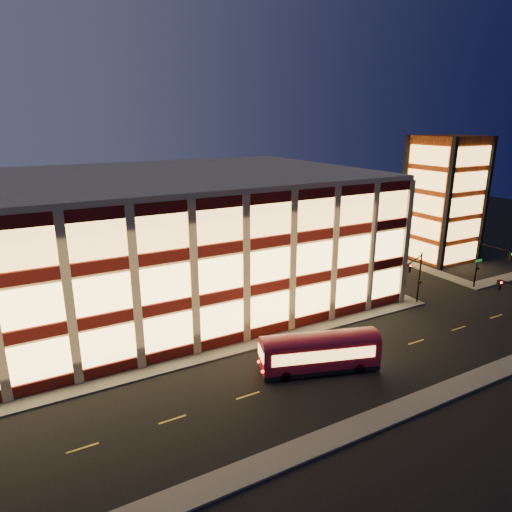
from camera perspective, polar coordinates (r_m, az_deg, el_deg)
ground at (r=41.67m, az=-2.48°, el=-12.27°), size 200.00×200.00×0.00m
sidewalk_office_south at (r=41.38m, az=-6.92°, el=-12.49°), size 54.00×2.00×0.15m
sidewalk_office_east at (r=66.35m, az=8.80°, el=-1.11°), size 2.00×30.00×0.15m
sidewalk_tower_south at (r=68.45m, az=28.63°, el=-2.47°), size 14.00×2.00×0.15m
sidewalk_tower_west at (r=73.37m, az=15.64°, el=0.19°), size 2.00×30.00×0.15m
sidewalk_near at (r=32.43m, az=8.65°, el=-21.83°), size 100.00×2.00×0.15m
office_building at (r=52.95m, az=-13.65°, el=2.11°), size 50.45×30.45×14.50m
stair_tower at (r=72.52m, az=22.38°, el=6.60°), size 8.60×8.60×18.00m
traffic_signal_far at (r=53.00m, az=19.37°, el=-1.90°), size 3.79×1.87×6.00m
traffic_signal_right at (r=61.20m, az=27.08°, el=-0.39°), size 1.20×4.37×6.00m
trolley_bus at (r=38.88m, az=7.95°, el=-11.58°), size 10.16×5.36×3.35m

